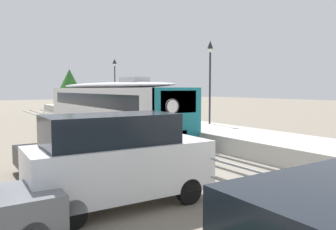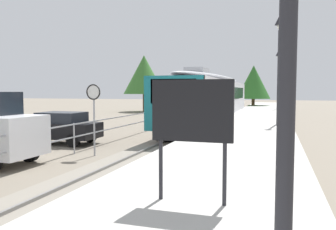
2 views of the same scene
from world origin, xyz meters
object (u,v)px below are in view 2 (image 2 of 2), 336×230
(commuter_train, at_px, (212,97))
(platform_lamp_far_end, at_px, (278,68))
(platform_lamp_mid_platform, at_px, (279,48))
(platform_notice_board, at_px, (192,115))
(parked_hatchback_black, at_px, (59,127))
(speed_limit_sign, at_px, (94,102))

(commuter_train, relative_size, platform_lamp_far_end, 3.71)
(platform_lamp_mid_platform, bearing_deg, platform_notice_board, -95.40)
(parked_hatchback_black, bearing_deg, platform_lamp_mid_platform, 20.51)
(platform_lamp_mid_platform, xyz_separation_m, platform_notice_board, (-1.23, -12.99, -2.44))
(platform_lamp_far_end, height_order, parked_hatchback_black, platform_lamp_far_end)
(platform_notice_board, height_order, speed_limit_sign, speed_limit_sign)
(platform_lamp_mid_platform, xyz_separation_m, speed_limit_sign, (-6.83, -6.03, -2.50))
(platform_notice_board, xyz_separation_m, speed_limit_sign, (-5.61, 6.96, -0.06))
(commuter_train, relative_size, platform_lamp_mid_platform, 3.71)
(platform_lamp_far_end, xyz_separation_m, speed_limit_sign, (-6.83, -21.39, -2.50))
(commuter_train, distance_m, speed_limit_sign, 12.99)
(platform_lamp_far_end, distance_m, platform_notice_board, 28.48)
(commuter_train, height_order, platform_lamp_far_end, platform_lamp_far_end)
(platform_lamp_far_end, relative_size, parked_hatchback_black, 1.32)
(platform_notice_board, distance_m, parked_hatchback_black, 12.85)
(commuter_train, xyz_separation_m, speed_limit_sign, (-2.32, -12.78, -0.02))
(platform_lamp_mid_platform, height_order, parked_hatchback_black, platform_lamp_mid_platform)
(parked_hatchback_black, bearing_deg, platform_lamp_far_end, 62.26)
(commuter_train, relative_size, speed_limit_sign, 7.07)
(platform_lamp_far_end, relative_size, platform_notice_board, 2.97)
(platform_notice_board, bearing_deg, commuter_train, 99.45)
(platform_lamp_mid_platform, distance_m, platform_notice_board, 13.27)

